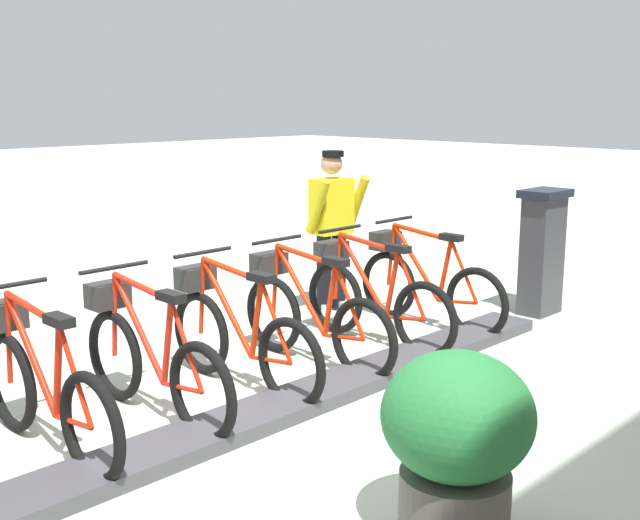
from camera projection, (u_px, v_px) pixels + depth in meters
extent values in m
plane|color=beige|center=(274.00, 416.00, 5.48)|extent=(60.00, 60.00, 0.00)
cube|color=#47474C|center=(274.00, 410.00, 5.47)|extent=(0.44, 6.26, 0.10)
cube|color=#38383D|center=(542.00, 256.00, 8.00)|extent=(0.28, 0.44, 1.20)
cube|color=#194C8C|center=(530.00, 220.00, 8.03)|extent=(0.03, 0.30, 0.40)
cube|color=black|center=(545.00, 193.00, 7.87)|extent=(0.36, 0.52, 0.08)
torus|color=black|center=(477.00, 303.00, 7.20)|extent=(0.67, 0.07, 0.67)
torus|color=black|center=(388.00, 284.00, 7.92)|extent=(0.67, 0.07, 0.67)
cylinder|color=red|center=(416.00, 262.00, 7.63)|extent=(0.60, 0.05, 0.70)
cylinder|color=red|center=(445.00, 271.00, 7.40)|extent=(0.16, 0.04, 0.61)
cylinder|color=red|center=(422.00, 232.00, 7.53)|extent=(0.69, 0.05, 0.11)
cylinder|color=red|center=(457.00, 302.00, 7.35)|extent=(0.43, 0.03, 0.09)
cylinder|color=red|center=(464.00, 272.00, 7.25)|extent=(0.33, 0.03, 0.56)
cylinder|color=red|center=(391.00, 255.00, 7.84)|extent=(0.10, 0.04, 0.62)
cube|color=black|center=(451.00, 237.00, 7.29)|extent=(0.22, 0.10, 0.06)
cylinder|color=black|center=(394.00, 220.00, 7.75)|extent=(0.03, 0.54, 0.03)
cube|color=#2D2D2D|center=(385.00, 240.00, 7.87)|extent=(0.20, 0.28, 0.18)
torus|color=black|center=(425.00, 320.00, 6.66)|extent=(0.67, 0.07, 0.67)
torus|color=black|center=(335.00, 298.00, 7.38)|extent=(0.67, 0.07, 0.67)
cylinder|color=red|center=(363.00, 275.00, 7.09)|extent=(0.60, 0.05, 0.70)
cylinder|color=red|center=(392.00, 285.00, 6.86)|extent=(0.16, 0.04, 0.61)
cylinder|color=red|center=(368.00, 243.00, 6.98)|extent=(0.69, 0.05, 0.11)
cylinder|color=red|center=(405.00, 318.00, 6.81)|extent=(0.43, 0.03, 0.09)
cylinder|color=red|center=(411.00, 286.00, 6.71)|extent=(0.33, 0.03, 0.56)
cylinder|color=red|center=(338.00, 267.00, 7.30)|extent=(0.10, 0.04, 0.62)
cube|color=black|center=(398.00, 249.00, 6.75)|extent=(0.22, 0.10, 0.06)
cylinder|color=black|center=(340.00, 229.00, 7.20)|extent=(0.03, 0.54, 0.03)
cube|color=#2D2D2D|center=(331.00, 251.00, 7.32)|extent=(0.20, 0.28, 0.18)
torus|color=black|center=(364.00, 340.00, 6.11)|extent=(0.67, 0.07, 0.67)
torus|color=black|center=(273.00, 314.00, 6.83)|extent=(0.67, 0.07, 0.67)
cylinder|color=red|center=(301.00, 289.00, 6.54)|extent=(0.60, 0.05, 0.70)
cylinder|color=red|center=(330.00, 301.00, 6.31)|extent=(0.16, 0.04, 0.61)
cylinder|color=red|center=(305.00, 255.00, 6.44)|extent=(0.69, 0.05, 0.11)
cylinder|color=red|center=(344.00, 337.00, 6.26)|extent=(0.43, 0.03, 0.09)
cylinder|color=red|center=(350.00, 302.00, 6.16)|extent=(0.33, 0.03, 0.56)
cylinder|color=red|center=(275.00, 280.00, 6.75)|extent=(0.10, 0.04, 0.62)
cube|color=black|center=(336.00, 262.00, 6.20)|extent=(0.22, 0.10, 0.06)
cylinder|color=black|center=(277.00, 240.00, 6.66)|extent=(0.03, 0.54, 0.03)
cube|color=#2D2D2D|center=(269.00, 263.00, 6.78)|extent=(0.20, 0.28, 0.18)
torus|color=black|center=(291.00, 363.00, 5.57)|extent=(0.67, 0.07, 0.67)
torus|color=black|center=(201.00, 333.00, 6.29)|extent=(0.67, 0.07, 0.67)
cylinder|color=red|center=(227.00, 307.00, 6.00)|extent=(0.60, 0.05, 0.70)
cylinder|color=red|center=(257.00, 320.00, 5.77)|extent=(0.16, 0.04, 0.61)
cylinder|color=red|center=(231.00, 270.00, 5.89)|extent=(0.69, 0.05, 0.11)
cylinder|color=red|center=(271.00, 360.00, 5.72)|extent=(0.43, 0.03, 0.09)
cylinder|color=red|center=(276.00, 322.00, 5.62)|extent=(0.33, 0.03, 0.56)
cylinder|color=red|center=(202.00, 296.00, 6.21)|extent=(0.10, 0.04, 0.62)
cube|color=black|center=(261.00, 277.00, 5.66)|extent=(0.22, 0.10, 0.06)
cylinder|color=black|center=(203.00, 252.00, 6.11)|extent=(0.03, 0.54, 0.03)
cube|color=#2D2D2D|center=(195.00, 278.00, 6.23)|extent=(0.20, 0.28, 0.18)
torus|color=black|center=(202.00, 392.00, 5.02)|extent=(0.67, 0.07, 0.67)
torus|color=black|center=(115.00, 355.00, 5.74)|extent=(0.67, 0.07, 0.67)
cylinder|color=red|center=(139.00, 328.00, 5.45)|extent=(0.60, 0.05, 0.70)
cylinder|color=red|center=(168.00, 343.00, 5.22)|extent=(0.16, 0.04, 0.61)
cylinder|color=red|center=(142.00, 287.00, 5.35)|extent=(0.69, 0.05, 0.11)
cylinder|color=red|center=(183.00, 388.00, 5.17)|extent=(0.43, 0.03, 0.09)
cylinder|color=red|center=(186.00, 346.00, 5.07)|extent=(0.33, 0.03, 0.56)
cylinder|color=red|center=(115.00, 315.00, 5.66)|extent=(0.10, 0.04, 0.62)
cube|color=black|center=(171.00, 297.00, 5.11)|extent=(0.22, 0.10, 0.06)
cylinder|color=black|center=(114.00, 267.00, 5.57)|extent=(0.03, 0.54, 0.03)
cube|color=#2D2D2D|center=(108.00, 295.00, 5.69)|extent=(0.20, 0.28, 0.18)
torus|color=black|center=(92.00, 428.00, 4.47)|extent=(0.67, 0.07, 0.67)
torus|color=black|center=(10.00, 382.00, 5.20)|extent=(0.67, 0.07, 0.67)
cylinder|color=red|center=(31.00, 353.00, 4.91)|extent=(0.60, 0.05, 0.70)
cylinder|color=red|center=(58.00, 372.00, 4.68)|extent=(0.16, 0.04, 0.61)
cylinder|color=red|center=(32.00, 309.00, 4.80)|extent=(0.69, 0.05, 0.11)
cylinder|color=red|center=(73.00, 422.00, 4.63)|extent=(0.43, 0.03, 0.09)
cylinder|color=red|center=(75.00, 376.00, 4.52)|extent=(0.33, 0.03, 0.56)
cylinder|color=red|center=(9.00, 339.00, 5.11)|extent=(0.10, 0.04, 0.62)
cube|color=black|center=(59.00, 320.00, 4.57)|extent=(0.22, 0.10, 0.06)
cylinder|color=black|center=(6.00, 286.00, 5.02)|extent=(0.03, 0.54, 0.03)
cube|color=#2D2D2D|center=(2.00, 316.00, 5.14)|extent=(0.20, 0.28, 0.18)
cube|color=white|center=(343.00, 305.00, 8.22)|extent=(0.27, 0.14, 0.10)
cube|color=white|center=(319.00, 307.00, 8.18)|extent=(0.27, 0.14, 0.10)
cylinder|color=black|center=(339.00, 269.00, 8.18)|extent=(0.15, 0.15, 0.82)
cylinder|color=black|center=(324.00, 272.00, 8.06)|extent=(0.15, 0.15, 0.82)
cube|color=yellow|center=(331.00, 206.00, 7.99)|extent=(0.30, 0.43, 0.56)
cylinder|color=yellow|center=(357.00, 202.00, 8.07)|extent=(0.34, 0.14, 0.57)
cylinder|color=yellow|center=(318.00, 207.00, 7.74)|extent=(0.34, 0.14, 0.57)
sphere|color=tan|center=(332.00, 164.00, 7.90)|extent=(0.22, 0.22, 0.22)
cylinder|color=black|center=(333.00, 154.00, 7.87)|extent=(0.22, 0.22, 0.06)
cylinder|color=#59544C|center=(454.00, 504.00, 3.95)|extent=(0.56, 0.56, 0.35)
ellipsoid|color=#27783A|center=(457.00, 416.00, 3.85)|extent=(0.76, 0.76, 0.64)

